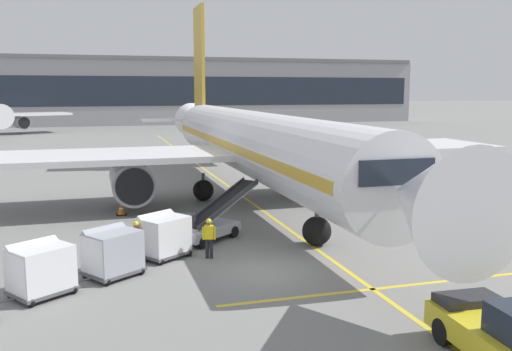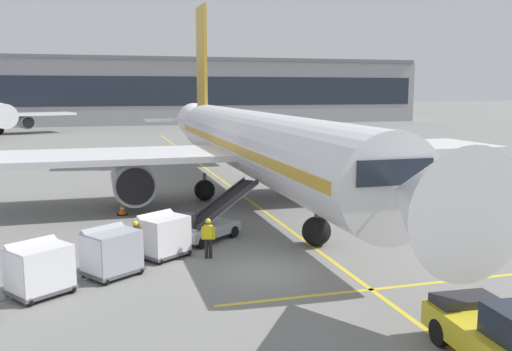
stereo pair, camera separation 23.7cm
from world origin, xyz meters
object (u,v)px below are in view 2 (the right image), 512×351
ground_crew_by_carts (136,238)px  ground_crew_marshaller (208,236)px  belt_loader (210,223)px  baggage_cart_third (39,267)px  ground_crew_by_loader (162,239)px  baggage_cart_lead (162,234)px  parked_airplane (253,144)px  pushback_tug (503,336)px  safety_cone_engine_keepout (122,209)px  baggage_cart_second (111,251)px

ground_crew_by_carts → ground_crew_marshaller: same height
belt_loader → baggage_cart_third: belt_loader is taller
ground_crew_by_loader → baggage_cart_lead: bearing=83.1°
parked_airplane → ground_crew_marshaller: bearing=-114.1°
pushback_tug → safety_cone_engine_keepout: bearing=112.9°
baggage_cart_third → ground_crew_marshaller: baggage_cart_third is taller
belt_loader → baggage_cart_second: (-4.70, -4.25, 0.20)m
baggage_cart_lead → safety_cone_engine_keepout: size_ratio=4.00×
baggage_cart_lead → baggage_cart_second: (-2.19, -1.91, 0.00)m
parked_airplane → ground_crew_marshaller: 12.92m
belt_loader → baggage_cart_lead: bearing=-137.0°
pushback_tug → ground_crew_marshaller: 12.62m
ground_crew_by_loader → ground_crew_marshaller: 1.95m
baggage_cart_second → ground_crew_marshaller: baggage_cart_second is taller
baggage_cart_lead → baggage_cart_second: 2.90m
pushback_tug → belt_loader: bearing=109.1°
baggage_cart_third → ground_crew_marshaller: size_ratio=1.54×
parked_airplane → pushback_tug: 23.03m
baggage_cart_third → ground_crew_by_carts: (3.51, 3.01, -0.00)m
pushback_tug → ground_crew_by_carts: bearing=126.4°
parked_airplane → pushback_tug: size_ratio=9.87×
ground_crew_by_carts → ground_crew_by_loader: bearing=-18.8°
ground_crew_by_loader → safety_cone_engine_keepout: size_ratio=2.59×
pushback_tug → ground_crew_by_loader: bearing=123.7°
belt_loader → baggage_cart_second: bearing=-137.9°
baggage_cart_third → pushback_tug: bearing=-35.6°
ground_crew_marshaller → ground_crew_by_loader: bearing=179.2°
baggage_cart_second → pushback_tug: 13.97m
baggage_cart_second → pushback_tug: (9.66, -10.10, -0.17)m
ground_crew_by_carts → ground_crew_marshaller: (3.01, -0.39, 0.00)m
ground_crew_by_loader → ground_crew_by_carts: 1.12m
belt_loader → baggage_cart_second: belt_loader is taller
baggage_cart_lead → pushback_tug: size_ratio=0.60×
belt_loader → ground_crew_by_loader: bearing=-130.8°
baggage_cart_lead → safety_cone_engine_keepout: bearing=98.7°
baggage_cart_lead → ground_crew_by_loader: baggage_cart_lead is taller
parked_airplane → baggage_cart_third: bearing=-129.5°
parked_airplane → ground_crew_by_loader: 13.79m
baggage_cart_second → baggage_cart_third: 2.84m
parked_airplane → baggage_cart_lead: bearing=-122.9°
baggage_cart_second → baggage_cart_third: bearing=-150.3°
ground_crew_marshaller → safety_cone_engine_keepout: ground_crew_marshaller is taller
baggage_cart_lead → ground_crew_by_loader: bearing=-96.9°
baggage_cart_lead → baggage_cart_second: bearing=-138.9°
ground_crew_by_carts → baggage_cart_lead: bearing=14.9°
ground_crew_by_carts → pushback_tug: bearing=-53.6°
belt_loader → safety_cone_engine_keepout: belt_loader is taller
safety_cone_engine_keepout → ground_crew_marshaller: bearing=-71.4°
belt_loader → safety_cone_engine_keepout: 7.63m
parked_airplane → ground_crew_by_loader: size_ratio=25.46×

